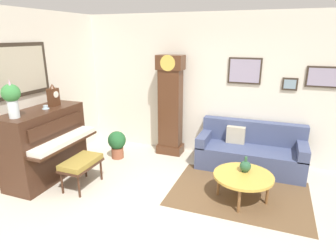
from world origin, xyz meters
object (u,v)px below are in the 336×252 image
Objects in this scene: grandfather_clock at (170,108)px; teacup at (46,107)px; coffee_table at (243,177)px; mantel_clock at (53,96)px; flower_vase at (11,97)px; green_jug at (245,166)px; piano_bench at (81,164)px; couch at (250,152)px; piano at (46,144)px; potted_plant at (117,143)px.

teacup is at bearing -132.56° from grandfather_clock.
mantel_clock is (-3.24, -0.14, 1.01)m from coffee_table.
flower_vase is 5.00× the size of teacup.
green_jug is at bearing 4.60° from mantel_clock.
coffee_table is at bearing 11.71° from piano_bench.
coffee_table is 2.32× the size of mantel_clock.
couch is 3.69m from teacup.
piano is 0.83m from mantel_clock.
teacup is (0.03, 0.08, 0.63)m from piano.
potted_plant is (-2.55, 0.69, -0.06)m from coffee_table.
potted_plant is at bearing 67.31° from flower_vase.
teacup is (0.03, 0.59, -0.29)m from flower_vase.
potted_plant is (0.66, 1.07, -0.92)m from teacup.
piano reaches higher than potted_plant.
piano_bench is 2.92× the size of green_jug.
piano is 3.79× the size of mantel_clock.
grandfather_clock is 2.19m from coffee_table.
coffee_table is 1.57× the size of potted_plant.
flower_vase is at bearing -161.54° from green_jug.
mantel_clock is at bearing -177.49° from coffee_table.
mantel_clock reaches higher than coffee_table.
grandfather_clock is 2.85m from flower_vase.
potted_plant is at bearing -144.92° from grandfather_clock.
grandfather_clock is (0.85, 1.84, 0.56)m from piano_bench.
teacup is (-1.57, -1.71, 0.28)m from grandfather_clock.
teacup reaches higher than coffee_table.
coffee_table is (3.24, 0.45, -0.23)m from piano.
teacup is 1.56m from potted_plant.
piano_bench is 2.55m from coffee_table.
coffee_table is at bearing -38.93° from grandfather_clock.
green_jug is at bearing -12.64° from potted_plant.
grandfather_clock is 5.34× the size of mantel_clock.
potted_plant reaches higher than coffee_table.
grandfather_clock is 1.77m from couch.
grandfather_clock is 2.31× the size of coffee_table.
couch is at bearing 26.98° from piano.
piano is 1.64× the size of coffee_table.
piano_bench is 2.58m from green_jug.
grandfather_clock is 8.46× the size of green_jug.
green_jug is at bearing 8.80° from teacup.
teacup is at bearing -121.73° from potted_plant.
green_jug is at bearing 10.01° from piano.
green_jug is (0.01, 0.12, 0.12)m from coffee_table.
green_jug reaches higher than coffee_table.
mantel_clock is at bearing -129.70° from potted_plant.
piano is at bearing 175.21° from piano_bench.
mantel_clock is (-1.60, -1.47, 0.42)m from grandfather_clock.
grandfather_clock reaches higher than flower_vase.
potted_plant is (-2.55, 0.57, -0.18)m from green_jug.
flower_vase is (-1.60, -2.29, 0.57)m from grandfather_clock.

